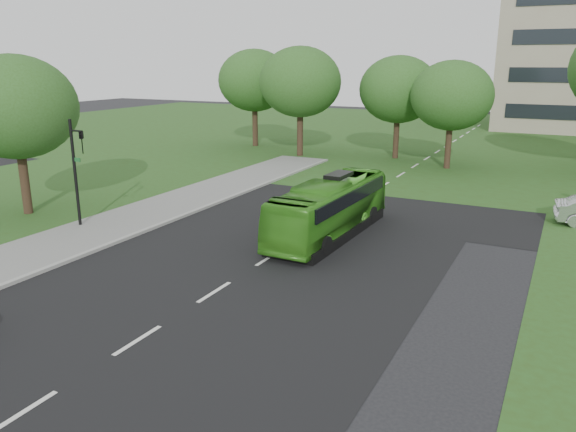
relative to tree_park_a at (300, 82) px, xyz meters
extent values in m
plane|color=black|center=(10.26, -26.48, -6.25)|extent=(160.00, 160.00, 0.00)
cube|color=black|center=(10.26, -6.48, -6.24)|extent=(14.00, 120.00, 0.01)
cube|color=black|center=(10.26, -12.48, -6.24)|extent=(80.00, 12.00, 0.01)
cube|color=silver|center=(10.26, -11.48, -6.23)|extent=(0.15, 90.00, 0.01)
cube|color=gray|center=(3.16, -31.48, -6.18)|extent=(0.25, 60.00, 0.15)
cube|color=#2C4B19|center=(10.26, 18.52, -6.24)|extent=(120.00, 60.00, 0.01)
cube|color=#2C4B19|center=(-9.74, -21.48, -6.24)|extent=(18.00, 60.00, 0.01)
cube|color=black|center=(12.21, 35.52, 6.25)|extent=(0.10, 18.40, 23.00)
cylinder|color=black|center=(0.00, 0.00, -4.51)|extent=(0.53, 0.53, 3.49)
ellipsoid|color=#2B521B|center=(0.00, 0.00, 0.02)|extent=(6.93, 6.93, 5.89)
cylinder|color=black|center=(7.82, 2.40, -4.69)|extent=(0.47, 0.47, 3.13)
ellipsoid|color=#2B521B|center=(7.82, 2.40, -0.54)|extent=(6.45, 6.45, 5.48)
cylinder|color=black|center=(12.69, -0.37, -4.72)|extent=(0.46, 0.46, 3.06)
ellipsoid|color=#2B521B|center=(12.69, -0.37, -0.76)|extent=(6.08, 6.08, 5.17)
cylinder|color=black|center=(-6.40, 3.33, -4.52)|extent=(0.52, 0.52, 3.47)
ellipsoid|color=#2B521B|center=(-6.40, 3.33, -0.05)|extent=(6.81, 6.81, 5.79)
cylinder|color=black|center=(-4.79, -24.00, -4.67)|extent=(0.48, 0.48, 3.16)
ellipsoid|color=#2B521B|center=(-4.79, -24.00, -0.58)|extent=(6.28, 6.28, 5.34)
imported|color=#3E9921|center=(11.26, -20.26, -4.94)|extent=(2.49, 9.48, 2.62)
cylinder|color=black|center=(-0.24, -24.68, -3.59)|extent=(0.15, 0.15, 5.32)
cylinder|color=black|center=(0.13, -24.68, -1.47)|extent=(0.74, 0.09, 0.09)
imported|color=black|center=(0.40, -24.68, -2.00)|extent=(0.23, 0.26, 1.06)
cube|color=#195926|center=(-0.08, -24.68, -2.85)|extent=(0.53, 0.04, 0.19)
camera|label=1|loc=(20.95, -43.83, 1.70)|focal=35.00mm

